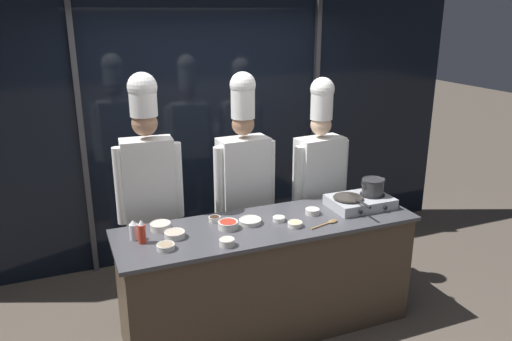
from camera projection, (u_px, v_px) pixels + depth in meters
ground_plane at (267, 326)px, 4.09m from camera, size 24.00×24.00×0.00m
window_wall_back at (208, 127)px, 5.05m from camera, size 5.70×0.09×2.70m
demo_counter at (268, 276)px, 3.95m from camera, size 2.33×0.70×0.92m
portable_stove at (360, 202)px, 4.12m from camera, size 0.51×0.37×0.10m
frying_pan at (349, 196)px, 4.05m from camera, size 0.25×0.43×0.04m
stock_pot at (373, 186)px, 4.12m from camera, size 0.21×0.18×0.13m
squeeze_bottle_clear at (134, 230)px, 3.52m from camera, size 0.06×0.06×0.15m
squeeze_bottle_chili at (142, 232)px, 3.47m from camera, size 0.05×0.05×0.18m
prep_bowl_bean_sprouts at (250, 221)px, 3.80m from camera, size 0.17×0.17×0.04m
prep_bowl_garlic at (312, 211)px, 3.98m from camera, size 0.11×0.11×0.05m
prep_bowl_noodles at (161, 226)px, 3.69m from camera, size 0.16×0.16×0.06m
prep_bowl_rice at (279, 219)px, 3.85m from camera, size 0.10×0.10×0.03m
prep_bowl_mushrooms at (166, 246)px, 3.39m from camera, size 0.13×0.13×0.04m
prep_bowl_chili_flakes at (228, 224)px, 3.71m from camera, size 0.15×0.15×0.06m
prep_bowl_soy_glaze at (215, 219)px, 3.84m from camera, size 0.09×0.09×0.04m
prep_bowl_chicken at (227, 242)px, 3.44m from camera, size 0.11×0.11×0.05m
prep_bowl_ginger at (295, 224)px, 3.75m from camera, size 0.11×0.11×0.04m
prep_bowl_shrimp at (175, 234)px, 3.56m from camera, size 0.15×0.15×0.05m
serving_spoon_slotted at (330, 222)px, 3.81m from camera, size 0.27×0.11×0.02m
chef_head at (148, 176)px, 3.97m from camera, size 0.53×0.24×2.04m
chef_sous at (244, 171)px, 4.31m from camera, size 0.57×0.25×2.00m
chef_line at (319, 170)px, 4.49m from camera, size 0.56×0.27×1.93m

